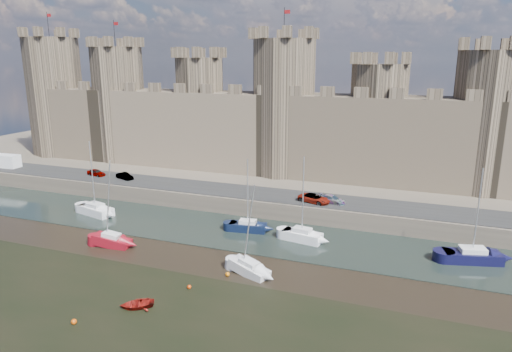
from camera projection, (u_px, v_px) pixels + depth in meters
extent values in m
plane|color=black|center=(96.00, 323.00, 39.68)|extent=(160.00, 160.00, 0.00)
cube|color=black|center=(215.00, 229.00, 61.45)|extent=(160.00, 12.00, 0.08)
cube|color=#4C443A|center=(290.00, 164.00, 93.82)|extent=(160.00, 60.00, 2.50)
cube|color=black|center=(242.00, 192.00, 69.90)|extent=(160.00, 7.00, 0.10)
cube|color=#42382B|center=(272.00, 133.00, 80.88)|extent=(100.00, 9.00, 14.00)
cylinder|color=#42382B|center=(56.00, 97.00, 95.87)|extent=(11.00, 11.00, 24.00)
cylinder|color=black|center=(48.00, 25.00, 92.26)|extent=(0.10, 0.10, 5.00)
cube|color=maroon|center=(49.00, 15.00, 91.64)|extent=(1.00, 0.03, 0.60)
cylinder|color=#42382B|center=(120.00, 104.00, 90.71)|extent=(10.00, 10.00, 22.00)
cylinder|color=black|center=(114.00, 34.00, 87.35)|extent=(0.10, 0.10, 5.00)
cube|color=maroon|center=(116.00, 24.00, 86.73)|extent=(1.00, 0.03, 0.60)
cylinder|color=#42382B|center=(201.00, 113.00, 84.87)|extent=(9.00, 9.00, 20.00)
cylinder|color=#42382B|center=(283.00, 108.00, 79.08)|extent=(11.00, 11.00, 23.00)
cylinder|color=black|center=(284.00, 23.00, 75.60)|extent=(0.10, 0.10, 5.00)
cube|color=maroon|center=(287.00, 12.00, 74.98)|extent=(1.00, 0.03, 0.60)
cylinder|color=#42382B|center=(377.00, 124.00, 74.17)|extent=(9.00, 9.00, 19.00)
cylinder|color=#42382B|center=(486.00, 123.00, 68.51)|extent=(10.00, 10.00, 21.00)
imported|color=gray|center=(96.00, 173.00, 79.27)|extent=(3.78, 2.10, 1.22)
imported|color=gray|center=(125.00, 176.00, 76.95)|extent=(3.73, 2.34, 1.16)
imported|color=gray|center=(332.00, 199.00, 64.30)|extent=(4.21, 2.57, 1.14)
imported|color=gray|center=(314.00, 199.00, 64.41)|extent=(5.03, 3.35, 1.28)
cube|color=white|center=(5.00, 161.00, 85.32)|extent=(5.76, 2.61, 2.46)
cube|color=silver|center=(96.00, 211.00, 66.96)|extent=(6.20, 3.56, 1.19)
cube|color=silver|center=(95.00, 205.00, 66.74)|extent=(2.89, 2.15, 0.54)
cylinder|color=silver|center=(92.00, 175.00, 65.60)|extent=(0.14, 0.14, 9.72)
cube|color=black|center=(248.00, 227.00, 60.51)|extent=(5.11, 2.57, 1.07)
cube|color=silver|center=(248.00, 222.00, 60.32)|extent=(2.34, 1.62, 0.49)
cylinder|color=silver|center=(248.00, 192.00, 59.29)|extent=(0.14, 0.14, 8.73)
cube|color=white|center=(302.00, 236.00, 57.23)|extent=(5.26, 2.73, 1.18)
cube|color=silver|center=(302.00, 230.00, 57.02)|extent=(2.42, 1.71, 0.54)
cylinder|color=silver|center=(303.00, 195.00, 55.88)|extent=(0.14, 0.14, 9.65)
cube|color=black|center=(472.00, 257.00, 51.30)|extent=(6.60, 3.90, 1.18)
cube|color=silver|center=(473.00, 250.00, 51.09)|extent=(3.09, 2.33, 0.54)
cylinder|color=silver|center=(478.00, 211.00, 49.95)|extent=(0.14, 0.14, 9.68)
cube|color=maroon|center=(112.00, 242.00, 55.75)|extent=(4.81, 2.24, 1.19)
cube|color=silver|center=(111.00, 235.00, 55.53)|extent=(2.18, 1.46, 0.54)
cylinder|color=silver|center=(108.00, 199.00, 54.39)|extent=(0.14, 0.14, 9.71)
cube|color=silver|center=(249.00, 269.00, 48.55)|extent=(4.97, 3.27, 1.09)
cube|color=silver|center=(249.00, 262.00, 48.35)|extent=(2.36, 1.88, 0.49)
cylinder|color=silver|center=(249.00, 225.00, 47.30)|extent=(0.14, 0.14, 8.91)
imported|color=maroon|center=(137.00, 304.00, 42.00)|extent=(3.82, 3.49, 0.65)
sphere|color=#C13708|center=(189.00, 287.00, 45.47)|extent=(0.43, 0.43, 0.43)
sphere|color=orange|center=(228.00, 274.00, 48.07)|extent=(0.47, 0.47, 0.47)
sphere|color=#C04508|center=(74.00, 322.00, 39.37)|extent=(0.51, 0.51, 0.51)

